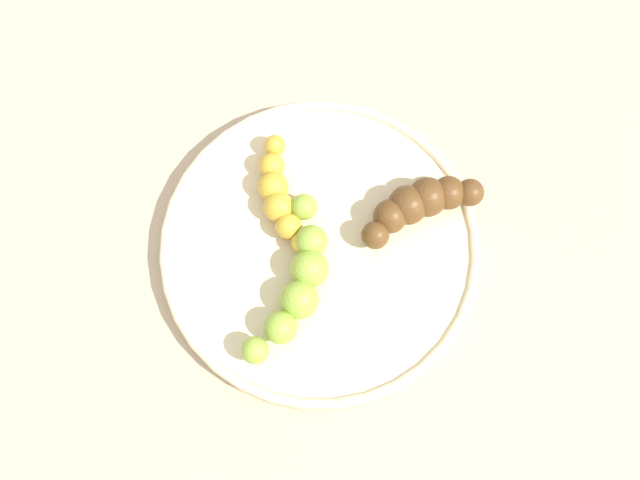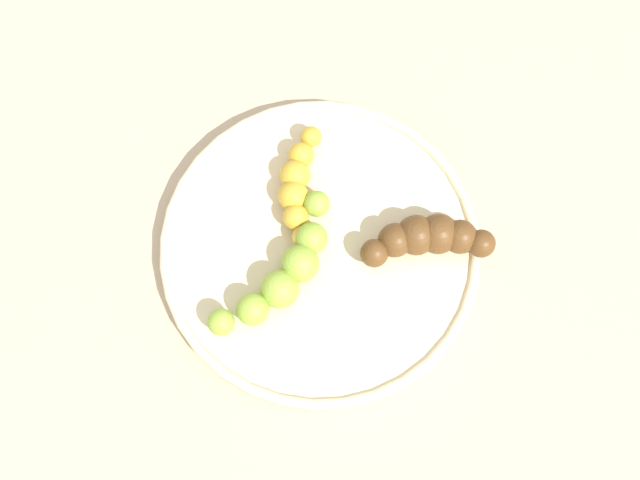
% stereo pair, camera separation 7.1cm
% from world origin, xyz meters
% --- Properties ---
extents(ground_plane, '(2.40, 2.40, 0.00)m').
position_xyz_m(ground_plane, '(0.00, 0.00, 0.00)').
color(ground_plane, tan).
extents(fruit_bowl, '(0.30, 0.30, 0.02)m').
position_xyz_m(fruit_bowl, '(0.00, 0.00, 0.01)').
color(fruit_bowl, beige).
rests_on(fruit_bowl, ground_plane).
extents(banana_green, '(0.09, 0.15, 0.04)m').
position_xyz_m(banana_green, '(-0.02, -0.04, 0.04)').
color(banana_green, '#8CAD38').
rests_on(banana_green, fruit_bowl).
extents(banana_overripe, '(0.12, 0.06, 0.04)m').
position_xyz_m(banana_overripe, '(0.09, 0.03, 0.04)').
color(banana_overripe, '#593819').
rests_on(banana_overripe, fruit_bowl).
extents(banana_spotted, '(0.05, 0.12, 0.03)m').
position_xyz_m(banana_spotted, '(-0.03, 0.05, 0.03)').
color(banana_spotted, gold).
rests_on(banana_spotted, fruit_bowl).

